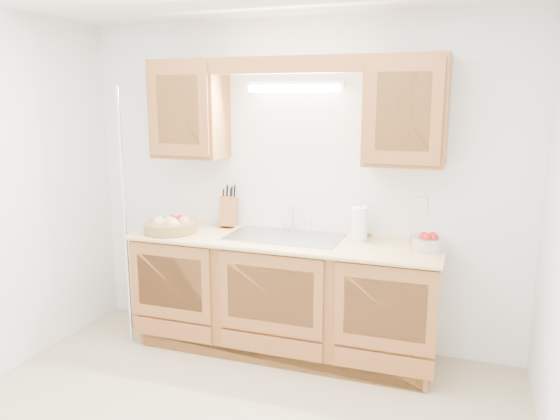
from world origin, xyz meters
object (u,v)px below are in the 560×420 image
at_px(fruit_basket, 170,225).
at_px(apple_bowl, 428,242).
at_px(knife_block, 228,211).
at_px(paper_towel, 360,224).

relative_size(fruit_basket, apple_bowl, 1.27).
bearing_deg(knife_block, apple_bowl, -15.40).
height_order(fruit_basket, knife_block, knife_block).
xyz_separation_m(fruit_basket, knife_block, (0.34, 0.33, 0.07)).
distance_m(fruit_basket, knife_block, 0.48).
bearing_deg(apple_bowl, fruit_basket, -176.13).
relative_size(fruit_basket, knife_block, 1.16).
height_order(knife_block, apple_bowl, knife_block).
xyz_separation_m(knife_block, paper_towel, (1.08, -0.10, -0.00)).
xyz_separation_m(fruit_basket, paper_towel, (1.42, 0.23, 0.07)).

